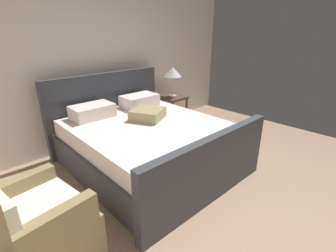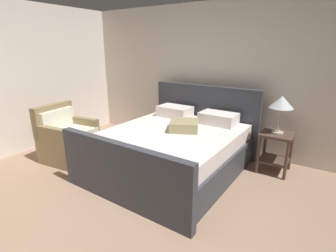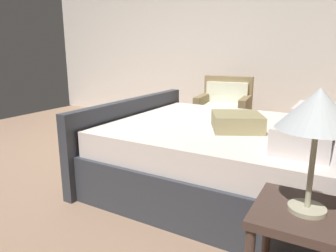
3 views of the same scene
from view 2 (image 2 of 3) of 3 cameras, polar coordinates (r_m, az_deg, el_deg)
name	(u,v)px [view 2 (image 2 of 3)]	position (r m, az deg, el deg)	size (l,w,h in m)	color
ground_plane	(88,247)	(2.75, -17.40, -24.36)	(5.51, 5.93, 0.02)	#98765E
wall_back	(220,79)	(4.59, 11.63, 10.34)	(5.63, 0.12, 2.50)	silver
bed	(173,148)	(3.80, 1.19, -4.91)	(1.96, 2.22, 1.15)	#353840
nightstand_right	(276,146)	(4.04, 22.95, -4.10)	(0.44, 0.44, 0.60)	#4B372F
table_lamp_right	(282,103)	(3.87, 24.05, 4.72)	(0.33, 0.33, 0.54)	#B7B293
armchair	(67,139)	(4.46, -21.57, -2.71)	(0.81, 0.80, 0.90)	olive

